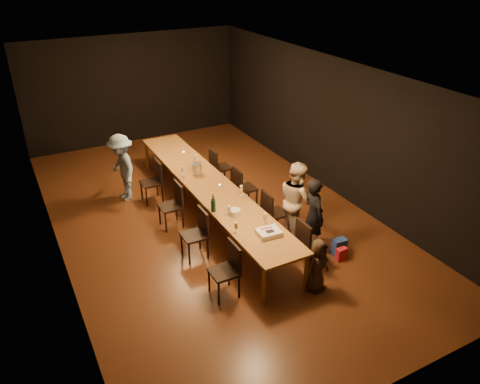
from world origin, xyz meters
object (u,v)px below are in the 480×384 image
plate_stack (235,212)px  champagne_bottle (213,202)px  chair_right_3 (221,167)px  ice_bucket (197,169)px  chair_left_3 (151,182)px  chair_right_0 (311,243)px  chair_right_1 (275,212)px  birthday_cake (269,233)px  chair_right_2 (245,187)px  chair_left_1 (194,235)px  child (317,265)px  chair_left_0 (224,271)px  woman_tan (296,200)px  woman_birthday (314,216)px  chair_left_2 (170,206)px  man_blue (122,168)px  table (209,186)px

plate_stack → champagne_bottle: 0.44m
chair_right_3 → ice_bucket: size_ratio=3.85×
ice_bucket → chair_left_3: bearing=142.0°
chair_right_0 → chair_right_1: size_ratio=1.00×
birthday_cake → champagne_bottle: size_ratio=1.12×
chair_right_2 → chair_left_1: 2.08m
chair_right_3 → chair_left_1: size_ratio=1.00×
chair_right_0 → child: child is taller
champagne_bottle → ice_bucket: 1.64m
chair_left_0 → plate_stack: size_ratio=4.54×
chair_right_3 → woman_tan: woman_tan is taller
woman_birthday → woman_tan: (0.00, 0.55, 0.05)m
chair_right_3 → chair_left_0: (-1.70, -3.60, 0.00)m
chair_left_2 → child: 3.29m
chair_right_0 → birthday_cake: chair_right_0 is taller
chair_right_3 → chair_left_1: same height
man_blue → chair_right_1: bearing=33.1°
chair_left_3 → woman_birthday: (2.00, -3.22, 0.27)m
chair_left_2 → plate_stack: chair_left_2 is taller
chair_right_1 → woman_tan: woman_tan is taller
chair_right_2 → birthday_cake: 2.35m
chair_left_3 → champagne_bottle: champagne_bottle is taller
woman_birthday → ice_bucket: bearing=31.1°
woman_tan → champagne_bottle: woman_tan is taller
chair_left_2 → champagne_bottle: champagne_bottle is taller
chair_left_0 → chair_right_2: bearing=-35.3°
woman_tan → chair_right_2: bearing=18.2°
chair_left_3 → child: child is taller
chair_left_1 → chair_right_3: bearing=-35.3°
chair_left_0 → champagne_bottle: champagne_bottle is taller
woman_tan → man_blue: size_ratio=1.03×
chair_right_3 → woman_tan: 2.70m
chair_right_0 → woman_tan: 1.03m
chair_right_2 → chair_right_3: size_ratio=1.00×
chair_right_1 → chair_left_1: same height
chair_right_1 → chair_right_2: (0.00, 1.20, 0.00)m
chair_left_1 → chair_left_3: size_ratio=1.00×
chair_right_1 → chair_right_3: bearing=180.0°
chair_right_2 → birthday_cake: size_ratio=2.26×
chair_right_2 → woman_birthday: bearing=8.5°
woman_birthday → chair_left_1: bearing=74.4°
table → chair_right_0: bearing=-70.5°
chair_right_2 → chair_right_3: bearing=180.0°
chair_right_1 → chair_left_0: bearing=-54.8°
chair_right_1 → woman_birthday: 0.91m
table → woman_birthday: woman_birthday is taller
champagne_bottle → man_blue: bearing=110.0°
birthday_cake → plate_stack: size_ratio=2.01×
chair_left_2 → child: (1.40, -2.98, 0.01)m
child → chair_left_0: bearing=144.0°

